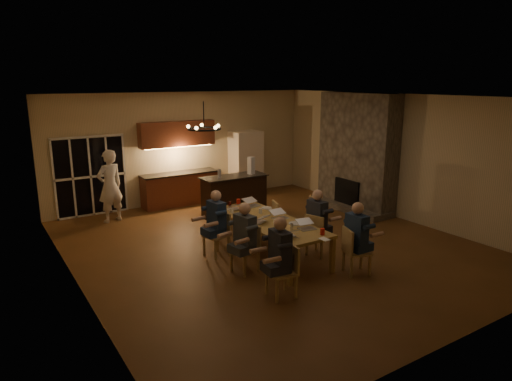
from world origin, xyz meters
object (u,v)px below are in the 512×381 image
object	(u,v)px
person_left_mid	(245,239)
laptop_e	(233,204)
can_silver	(292,227)
chair_left_mid	(245,249)
redcup_near	(322,232)
laptop_a	(286,230)
redcup_mid	(242,216)
plate_left	(284,234)
person_right_mid	(317,222)
bar_island	(234,196)
chair_right_mid	(319,234)
chair_left_near	(281,272)
mug_mid	(260,211)
plate_near	(295,223)
laptop_f	(253,201)
chair_left_far	(216,235)
laptop_d	(280,213)
can_cola	(230,204)
dining_table	(269,238)
chandelier	(204,129)
bar_blender	(251,166)
person_right_near	(356,238)
bar_bottle	(219,174)
chair_right_near	(357,251)
person_left_far	(217,223)
redcup_far	(238,202)
standing_person	(110,186)
mug_front	(279,225)
chair_right_far	(284,220)
plate_far	(267,208)
person_left_near	(280,257)
refrigerator	(246,163)
laptop_b	(307,224)

from	to	relation	value
person_left_mid	laptop_e	size ratio (longest dim) A/B	4.31
can_silver	laptop_e	bearing A→B (deg)	97.64
chair_left_mid	redcup_near	distance (m)	1.49
laptop_a	redcup_near	xyz separation A→B (m)	(0.62, -0.30, -0.05)
redcup_mid	plate_left	distance (m)	1.31
person_right_mid	laptop_e	xyz separation A→B (m)	(-1.06, 1.58, 0.17)
bar_island	chair_right_mid	world-z (taller)	bar_island
chair_left_near	mug_mid	xyz separation A→B (m)	(1.01, 2.17, 0.36)
chair_left_near	plate_near	size ratio (longest dim) A/B	3.37
mug_mid	laptop_f	bearing A→B (deg)	74.50
person_right_mid	plate_left	xyz separation A→B (m)	(-1.12, -0.40, 0.07)
laptop_e	laptop_f	size ratio (longest dim) A/B	1.00
bar_island	chair_left_far	world-z (taller)	bar_island
mug_mid	person_left_mid	bearing A→B (deg)	-134.26
laptop_d	can_cola	world-z (taller)	laptop_d
dining_table	laptop_a	distance (m)	1.12
chair_right_mid	plate_near	world-z (taller)	chair_right_mid
chair_left_near	laptop_a	distance (m)	0.99
chandelier	bar_blender	bearing A→B (deg)	47.89
bar_island	chair_left_near	bearing A→B (deg)	-110.11
bar_island	person_right_near	distance (m)	4.47
chair_left_mid	bar_bottle	distance (m)	3.52
chair_right_near	laptop_d	distance (m)	1.78
plate_left	bar_island	bearing A→B (deg)	73.82
person_left_far	redcup_far	world-z (taller)	person_left_far
person_right_mid	laptop_d	bearing A→B (deg)	50.28
standing_person	chandelier	world-z (taller)	chandelier
plate_near	chair_right_near	bearing A→B (deg)	-65.04
standing_person	redcup_far	size ratio (longest dim) A/B	15.45
chair_left_mid	mug_front	xyz separation A→B (m)	(0.76, -0.02, 0.36)
chair_right_near	plate_left	bearing A→B (deg)	75.53
chair_right_near	laptop_e	world-z (taller)	laptop_e
person_left_mid	can_silver	xyz separation A→B (m)	(0.94, -0.18, 0.12)
laptop_e	redcup_mid	world-z (taller)	laptop_e
chair_right_near	can_cola	xyz separation A→B (m)	(-1.03, 2.98, 0.37)
chair_right_far	standing_person	bearing A→B (deg)	59.58
laptop_e	plate_near	xyz separation A→B (m)	(0.52, -1.57, -0.10)
chair_right_near	mug_mid	size ratio (longest dim) A/B	8.90
chair_left_far	bar_bottle	bearing A→B (deg)	137.25
plate_far	bar_bottle	xyz separation A→B (m)	(-0.11, 2.00, 0.44)
person_left_near	mug_front	size ratio (longest dim) A/B	13.80
chair_left_mid	refrigerator	bearing A→B (deg)	136.14
chair_right_mid	person_left_near	world-z (taller)	person_left_near
chair_right_far	person_left_mid	xyz separation A→B (m)	(-1.74, -1.17, 0.24)
chandelier	plate_far	size ratio (longest dim) A/B	2.38
person_left_near	person_right_near	distance (m)	1.72
person_right_mid	can_silver	size ratio (longest dim) A/B	11.50
laptop_b	laptop_f	world-z (taller)	same
chair_left_far	chair_right_near	xyz separation A→B (m)	(1.78, -2.21, 0.00)
person_right_near	laptop_e	size ratio (longest dim) A/B	4.31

